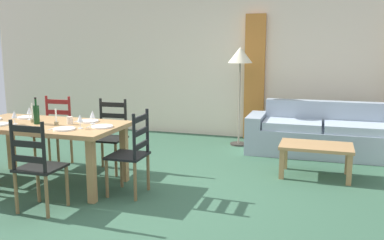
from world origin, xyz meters
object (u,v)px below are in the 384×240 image
(dining_chair_near_right, at_px, (37,166))
(dining_chair_far_left, at_px, (55,131))
(dining_chair_head_east, at_px, (132,153))
(wine_glass_near_right, at_px, (80,119))
(wine_bottle, at_px, (36,114))
(standing_lamp, at_px, (240,61))
(wine_glass_near_left, at_px, (14,115))
(dining_table, at_px, (45,130))
(coffee_table, at_px, (316,150))
(couch, at_px, (322,135))
(wine_glass_far_left, at_px, (29,111))
(coffee_cup_primary, at_px, (70,120))
(wine_glass_far_right, at_px, (92,115))
(dining_chair_far_right, at_px, (110,136))

(dining_chair_near_right, distance_m, dining_chair_far_left, 1.75)
(dining_chair_head_east, bearing_deg, wine_glass_near_right, -167.48)
(wine_bottle, bearing_deg, wine_glass_near_right, -7.63)
(wine_bottle, height_order, standing_lamp, standing_lamp)
(dining_chair_head_east, xyz_separation_m, wine_glass_near_left, (-1.44, -0.14, 0.38))
(dining_table, xyz_separation_m, coffee_table, (3.10, 1.29, -0.31))
(dining_chair_far_left, xyz_separation_m, couch, (3.58, 1.76, -0.19))
(dining_table, xyz_separation_m, wine_glass_far_left, (-0.32, 0.15, 0.20))
(coffee_cup_primary, bearing_deg, couch, 40.81)
(wine_glass_far_right, xyz_separation_m, coffee_cup_primary, (-0.26, -0.08, -0.07))
(wine_glass_far_right, height_order, couch, wine_glass_far_right)
(dining_chair_far_left, bearing_deg, coffee_table, 8.76)
(wine_glass_far_left, bearing_deg, coffee_table, 18.52)
(dining_chair_far_left, distance_m, wine_glass_near_left, 0.99)
(wine_bottle, bearing_deg, dining_chair_far_right, 55.87)
(wine_glass_near_left, height_order, coffee_table, wine_glass_near_left)
(dining_chair_head_east, distance_m, wine_glass_far_left, 1.53)
(wine_glass_far_right, distance_m, couch, 3.56)
(standing_lamp, bearing_deg, wine_bottle, -124.37)
(couch, bearing_deg, wine_glass_near_left, -142.40)
(couch, xyz_separation_m, standing_lamp, (-1.35, 0.18, 1.12))
(couch, bearing_deg, dining_chair_head_east, -128.66)
(dining_chair_far_left, xyz_separation_m, wine_glass_far_left, (0.09, -0.60, 0.38))
(wine_bottle, bearing_deg, couch, 38.44)
(dining_chair_far_left, distance_m, coffee_cup_primary, 1.06)
(coffee_cup_primary, bearing_deg, dining_table, -170.77)
(dining_table, height_order, wine_glass_near_right, wine_glass_near_right)
(dining_table, xyz_separation_m, standing_lamp, (1.82, 2.69, 0.75))
(dining_chair_head_east, bearing_deg, standing_lamp, 76.12)
(wine_glass_far_left, bearing_deg, dining_table, -24.50)
(dining_chair_far_left, relative_size, coffee_cup_primary, 10.67)
(dining_chair_head_east, bearing_deg, wine_bottle, -178.16)
(dining_chair_head_east, relative_size, wine_glass_far_left, 5.96)
(wine_glass_near_left, relative_size, coffee_table, 0.18)
(dining_chair_head_east, bearing_deg, dining_chair_far_left, 153.87)
(wine_glass_near_left, bearing_deg, wine_glass_near_right, 0.96)
(coffee_cup_primary, distance_m, couch, 3.79)
(wine_glass_near_left, height_order, standing_lamp, standing_lamp)
(wine_glass_near_right, distance_m, couch, 3.74)
(dining_chair_head_east, distance_m, couch, 3.24)
(dining_table, height_order, coffee_cup_primary, coffee_cup_primary)
(dining_chair_near_right, bearing_deg, dining_chair_head_east, 47.54)
(wine_glass_far_right, bearing_deg, coffee_cup_primary, -161.64)
(couch, relative_size, standing_lamp, 1.40)
(wine_glass_far_right, relative_size, standing_lamp, 0.10)
(dining_table, xyz_separation_m, dining_chair_near_right, (0.47, -0.76, -0.19))
(dining_chair_far_left, height_order, wine_glass_far_right, dining_chair_far_left)
(dining_chair_near_right, distance_m, coffee_cup_primary, 0.88)
(dining_table, relative_size, dining_chair_far_right, 1.98)
(wine_glass_near_left, distance_m, wine_glass_near_right, 0.88)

